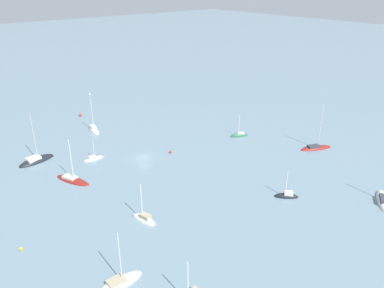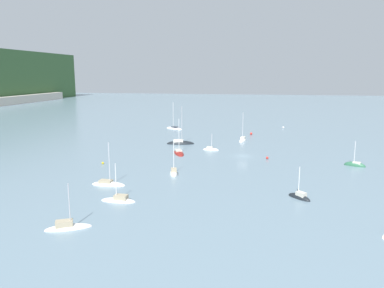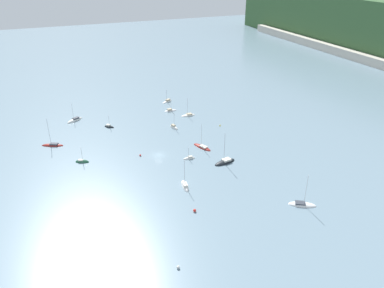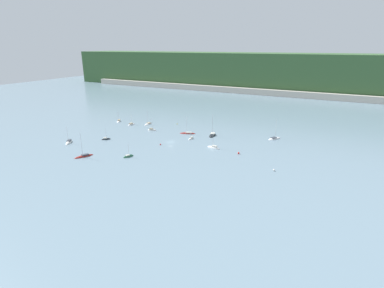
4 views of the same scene
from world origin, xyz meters
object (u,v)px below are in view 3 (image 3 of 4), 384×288
(sailboat_0, at_px, (189,158))
(mooring_buoy_1, at_px, (178,267))
(sailboat_5, at_px, (185,186))
(sailboat_9, at_px, (188,115))
(sailboat_1, at_px, (225,162))
(sailboat_10, at_px, (202,147))
(sailboat_11, at_px, (109,127))
(sailboat_3, at_px, (75,120))
(mooring_buoy_2, at_px, (220,125))
(sailboat_7, at_px, (174,128))
(sailboat_4, at_px, (170,111))
(sailboat_12, at_px, (167,102))
(mooring_buoy_0, at_px, (195,210))
(sailboat_2, at_px, (302,205))
(sailboat_8, at_px, (82,162))
(mooring_buoy_3, at_px, (140,155))
(sailboat_6, at_px, (53,145))

(sailboat_0, relative_size, mooring_buoy_1, 6.98)
(sailboat_5, relative_size, sailboat_9, 1.12)
(sailboat_1, bearing_deg, sailboat_10, -89.51)
(sailboat_11, bearing_deg, sailboat_9, 43.00)
(sailboat_0, distance_m, sailboat_3, 60.79)
(mooring_buoy_1, xyz_separation_m, mooring_buoy_2, (-68.63, 44.98, -0.10))
(sailboat_7, xyz_separation_m, mooring_buoy_1, (74.30, -26.30, 0.25))
(sailboat_9, bearing_deg, mooring_buoy_2, 117.54)
(sailboat_0, bearing_deg, sailboat_9, -106.17)
(sailboat_4, bearing_deg, sailboat_1, -88.42)
(sailboat_12, xyz_separation_m, mooring_buoy_0, (86.61, -22.18, 0.28))
(sailboat_9, bearing_deg, sailboat_2, 94.01)
(mooring_buoy_2, bearing_deg, sailboat_4, -150.65)
(sailboat_11, relative_size, mooring_buoy_0, 7.31)
(sailboat_12, bearing_deg, mooring_buoy_2, 80.09)
(sailboat_0, relative_size, sailboat_8, 0.76)
(sailboat_4, distance_m, sailboat_8, 55.86)
(sailboat_1, xyz_separation_m, mooring_buoy_1, (39.80, -32.54, 0.27))
(sailboat_4, bearing_deg, sailboat_5, -105.34)
(sailboat_9, height_order, sailboat_11, sailboat_9)
(sailboat_1, distance_m, sailboat_3, 72.85)
(sailboat_8, bearing_deg, sailboat_1, 1.39)
(sailboat_2, height_order, mooring_buoy_1, sailboat_2)
(sailboat_8, distance_m, mooring_buoy_3, 20.28)
(sailboat_2, xyz_separation_m, mooring_buoy_1, (9.07, -41.83, 0.30))
(sailboat_5, xyz_separation_m, sailboat_11, (-54.33, -12.71, -0.00))
(sailboat_2, relative_size, mooring_buoy_0, 12.78)
(sailboat_0, relative_size, sailboat_7, 0.65)
(sailboat_8, bearing_deg, sailboat_4, 61.27)
(mooring_buoy_1, bearing_deg, sailboat_12, 162.00)
(sailboat_0, relative_size, mooring_buoy_3, 8.05)
(mooring_buoy_1, bearing_deg, mooring_buoy_0, 146.89)
(sailboat_0, height_order, sailboat_10, sailboat_10)
(sailboat_11, bearing_deg, sailboat_1, -10.85)
(sailboat_11, xyz_separation_m, mooring_buoy_3, (29.63, 5.21, 0.20))
(sailboat_12, bearing_deg, sailboat_0, 51.58)
(sailboat_3, relative_size, sailboat_6, 0.78)
(sailboat_0, distance_m, sailboat_5, 17.92)
(sailboat_0, height_order, sailboat_3, sailboat_3)
(sailboat_7, xyz_separation_m, mooring_buoy_0, (56.09, -14.42, 0.31))
(sailboat_1, distance_m, sailboat_2, 32.10)
(mooring_buoy_3, bearing_deg, sailboat_4, 146.14)
(sailboat_3, bearing_deg, sailboat_0, 90.79)
(sailboat_1, relative_size, sailboat_8, 1.83)
(sailboat_11, distance_m, mooring_buoy_0, 68.14)
(sailboat_0, xyz_separation_m, mooring_buoy_1, (47.23, -22.13, 0.28))
(sailboat_10, relative_size, sailboat_11, 1.60)
(sailboat_2, height_order, sailboat_8, sailboat_2)
(sailboat_10, relative_size, sailboat_12, 1.42)
(sailboat_12, bearing_deg, sailboat_7, 49.01)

